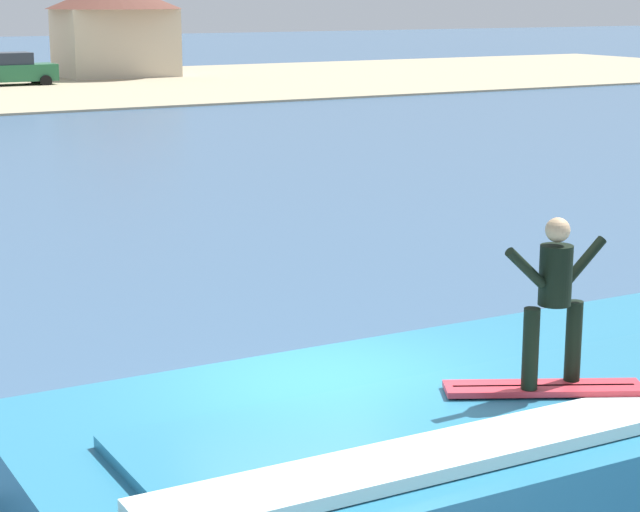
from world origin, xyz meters
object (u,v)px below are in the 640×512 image
Objects in this scene: surfboard at (544,388)px; surfer at (555,292)px; car_far_shore at (13,69)px; wave_crest at (519,425)px; house_gabled_white at (114,22)px.

surfer is at bearing -12.04° from surfboard.
car_far_shore is (8.63, 54.99, -1.18)m from surfer.
car_far_shore is (8.70, 54.98, -0.21)m from surfboard.
surfer is 0.38× the size of car_far_shore.
car_far_shore is at bearing 81.01° from surfboard.
car_far_shore is at bearing 81.11° from wave_crest.
wave_crest is 1.28× the size of house_gabled_white.
wave_crest is at bearing -105.09° from house_gabled_white.
surfboard is at bearing -108.19° from wave_crest.
wave_crest is 60.56m from house_gabled_white.
surfer is 0.21× the size of house_gabled_white.
house_gabled_white reaches higher than surfer.
surfer reaches higher than surfboard.
house_gabled_white is at bearing 29.07° from car_far_shore.
wave_crest is 2.38× the size of car_far_shore.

